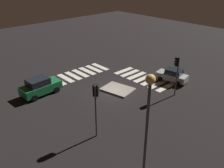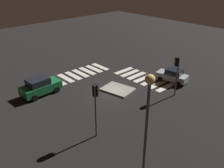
{
  "view_description": "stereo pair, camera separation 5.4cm",
  "coord_description": "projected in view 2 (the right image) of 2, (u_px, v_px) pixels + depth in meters",
  "views": [
    {
      "loc": [
        -17.73,
        16.58,
        12.7
      ],
      "look_at": [
        0.0,
        0.0,
        1.0
      ],
      "focal_mm": 38.89,
      "sensor_mm": 36.0,
      "label": 1
    },
    {
      "loc": [
        -17.77,
        16.54,
        12.7
      ],
      "look_at": [
        0.0,
        0.0,
        1.0
      ],
      "focal_mm": 38.89,
      "sensor_mm": 36.0,
      "label": 2
    }
  ],
  "objects": [
    {
      "name": "car_silver",
      "position": [
        172.0,
        75.0,
        29.59
      ],
      "size": [
        3.92,
        2.24,
        1.63
      ],
      "rotation": [
        0.0,
        0.0,
        0.17
      ],
      "color": "#9EA0A5",
      "rests_on": "ground"
    },
    {
      "name": "street_lamp",
      "position": [
        147.0,
        114.0,
        13.68
      ],
      "size": [
        0.56,
        0.56,
        7.67
      ],
      "color": "#47474C",
      "rests_on": "ground"
    },
    {
      "name": "crosswalk_side",
      "position": [
        77.0,
        74.0,
        31.85
      ],
      "size": [
        3.2,
        8.75,
        0.02
      ],
      "color": "silver",
      "rests_on": "ground"
    },
    {
      "name": "traffic_light_west",
      "position": [
        96.0,
        98.0,
        18.87
      ],
      "size": [
        0.54,
        0.53,
        4.65
      ],
      "rotation": [
        0.0,
        0.0,
        -0.91
      ],
      "color": "#47474C",
      "rests_on": "ground"
    },
    {
      "name": "car_green",
      "position": [
        40.0,
        86.0,
        26.55
      ],
      "size": [
        2.25,
        4.52,
        1.93
      ],
      "rotation": [
        0.0,
        0.0,
        -1.53
      ],
      "color": "#196B38",
      "rests_on": "ground"
    },
    {
      "name": "traffic_light_south",
      "position": [
        177.0,
        67.0,
        25.29
      ],
      "size": [
        0.53,
        0.54,
        4.41
      ],
      "rotation": [
        0.0,
        0.0,
        0.72
      ],
      "color": "#47474C",
      "rests_on": "ground"
    },
    {
      "name": "traffic_island",
      "position": [
        118.0,
        89.0,
        27.79
      ],
      "size": [
        3.87,
        3.2,
        0.18
      ],
      "color": "gray",
      "rests_on": "ground"
    },
    {
      "name": "ground_plane",
      "position": [
        112.0,
        92.0,
        27.38
      ],
      "size": [
        80.0,
        80.0,
        0.0
      ],
      "primitive_type": "plane",
      "color": "black"
    },
    {
      "name": "crosswalk_near",
      "position": [
        143.0,
        78.0,
        30.72
      ],
      "size": [
        7.6,
        3.2,
        0.02
      ],
      "color": "silver",
      "rests_on": "ground"
    }
  ]
}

